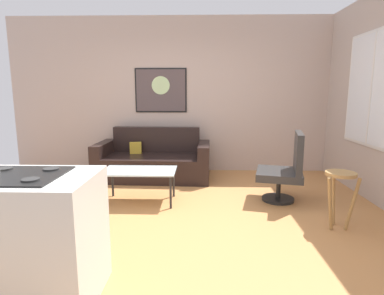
{
  "coord_description": "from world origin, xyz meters",
  "views": [
    {
      "loc": [
        0.29,
        -3.48,
        1.47
      ],
      "look_at": [
        0.17,
        0.9,
        0.7
      ],
      "focal_mm": 29.69,
      "sensor_mm": 36.0,
      "label": 1
    }
  ],
  "objects_px": {
    "bar_stool": "(340,185)",
    "wall_painting": "(161,90)",
    "coffee_table": "(140,173)",
    "couch": "(154,162)",
    "armchair": "(286,169)"
  },
  "relations": [
    {
      "from": "couch",
      "to": "armchair",
      "type": "distance_m",
      "value": 2.26
    },
    {
      "from": "wall_painting",
      "to": "bar_stool",
      "type": "bearing_deg",
      "value": -48.97
    },
    {
      "from": "couch",
      "to": "coffee_table",
      "type": "xyz_separation_m",
      "value": [
        -0.01,
        -1.23,
        0.12
      ]
    },
    {
      "from": "coffee_table",
      "to": "bar_stool",
      "type": "distance_m",
      "value": 2.43
    },
    {
      "from": "coffee_table",
      "to": "armchair",
      "type": "xyz_separation_m",
      "value": [
        1.96,
        0.09,
        0.04
      ]
    },
    {
      "from": "couch",
      "to": "armchair",
      "type": "height_order",
      "value": "armchair"
    },
    {
      "from": "couch",
      "to": "wall_painting",
      "type": "bearing_deg",
      "value": 82.1
    },
    {
      "from": "bar_stool",
      "to": "wall_painting",
      "type": "height_order",
      "value": "wall_painting"
    },
    {
      "from": "couch",
      "to": "coffee_table",
      "type": "distance_m",
      "value": 1.23
    },
    {
      "from": "coffee_table",
      "to": "bar_stool",
      "type": "height_order",
      "value": "bar_stool"
    },
    {
      "from": "coffee_table",
      "to": "couch",
      "type": "bearing_deg",
      "value": 89.56
    },
    {
      "from": "armchair",
      "to": "coffee_table",
      "type": "bearing_deg",
      "value": -177.35
    },
    {
      "from": "armchair",
      "to": "bar_stool",
      "type": "relative_size",
      "value": 1.5
    },
    {
      "from": "bar_stool",
      "to": "wall_painting",
      "type": "relative_size",
      "value": 0.67
    },
    {
      "from": "armchair",
      "to": "wall_painting",
      "type": "xyz_separation_m",
      "value": [
        -1.88,
        1.68,
        1.05
      ]
    }
  ]
}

